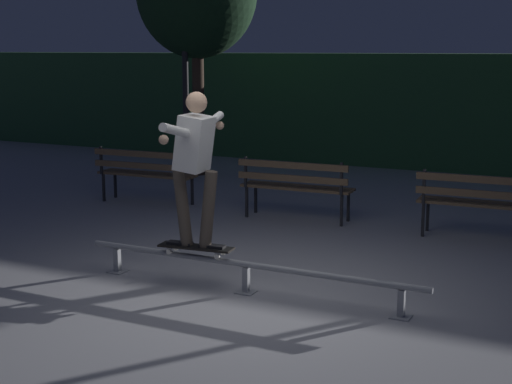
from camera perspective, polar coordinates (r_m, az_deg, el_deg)
ground_plane at (r=7.32m, az=-0.99°, el=-7.90°), size 90.00×90.00×0.00m
hedge_backdrop at (r=15.30m, az=14.24°, el=6.05°), size 24.00×1.20×2.28m
grind_rail at (r=7.29m, az=-0.77°, el=-5.95°), size 3.67×0.18×0.32m
skateboard at (r=7.52m, az=-4.65°, el=-4.29°), size 0.80×0.29×0.09m
skateboarder at (r=7.32m, az=-4.75°, el=2.79°), size 0.63×1.40×1.56m
park_bench_leftmost at (r=11.50m, az=-8.64°, el=1.70°), size 1.62×0.49×0.88m
park_bench_left_center at (r=10.28m, az=3.03°, el=0.71°), size 1.62×0.49×0.88m
park_bench_right_center at (r=9.59m, az=17.06°, el=-0.51°), size 1.62×0.49×0.88m
lamp_post_left at (r=13.58m, az=-5.52°, el=11.42°), size 0.32×0.32×3.90m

